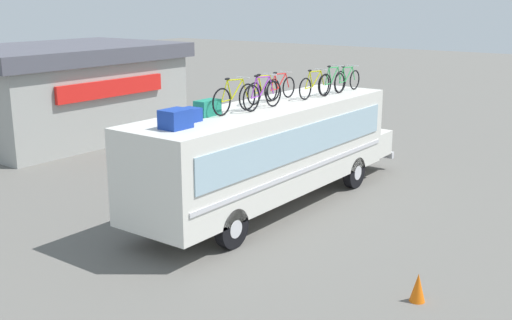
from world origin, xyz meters
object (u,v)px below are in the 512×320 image
rooftop_bicycle_4 (280,88)px  rooftop_bicycle_6 (333,82)px  luggage_bag_3 (207,108)px  rooftop_bicycle_1 (235,98)px  luggage_bag_1 (176,119)px  rooftop_bicycle_2 (263,95)px  rooftop_bicycle_5 (315,86)px  rooftop_bicycle_7 (347,80)px  traffic_cone (418,287)px  luggage_bag_2 (189,115)px  rooftop_bicycle_3 (264,90)px  bus (272,148)px

rooftop_bicycle_4 → rooftop_bicycle_6: 2.01m
luggage_bag_3 → rooftop_bicycle_1: 0.83m
luggage_bag_1 → rooftop_bicycle_2: rooftop_bicycle_2 is taller
luggage_bag_1 → rooftop_bicycle_4: 5.11m
rooftop_bicycle_5 → rooftop_bicycle_7: rooftop_bicycle_5 is taller
rooftop_bicycle_1 → rooftop_bicycle_5: size_ratio=1.04×
rooftop_bicycle_5 → traffic_cone: rooftop_bicycle_5 is taller
rooftop_bicycle_2 → rooftop_bicycle_7: rooftop_bicycle_2 is taller
luggage_bag_2 → rooftop_bicycle_6: (6.12, -0.59, 0.22)m
rooftop_bicycle_4 → rooftop_bicycle_2: bearing=-160.8°
rooftop_bicycle_3 → rooftop_bicycle_4: rooftop_bicycle_3 is taller
rooftop_bicycle_1 → rooftop_bicycle_7: (5.39, -0.45, -0.04)m
luggage_bag_1 → rooftop_bicycle_5: bearing=-1.4°
bus → rooftop_bicycle_6: bearing=-8.2°
luggage_bag_1 → rooftop_bicycle_3: rooftop_bicycle_3 is taller
bus → rooftop_bicycle_1: size_ratio=6.10×
luggage_bag_2 → rooftop_bicycle_2: 2.60m
bus → traffic_cone: (-3.23, -5.97, -1.48)m
bus → luggage_bag_3: bearing=171.6°
rooftop_bicycle_3 → rooftop_bicycle_7: size_ratio=0.95×
luggage_bag_2 → rooftop_bicycle_5: 5.22m
rooftop_bicycle_6 → traffic_cone: bearing=-137.2°
luggage_bag_1 → rooftop_bicycle_1: size_ratio=0.37×
rooftop_bicycle_5 → rooftop_bicycle_6: size_ratio=1.06×
bus → luggage_bag_1: luggage_bag_1 is taller
traffic_cone → bus: bearing=61.6°
traffic_cone → rooftop_bicycle_4: bearing=56.8°
rooftop_bicycle_5 → bus: bearing=171.2°
rooftop_bicycle_5 → rooftop_bicycle_4: bearing=144.6°
rooftop_bicycle_4 → rooftop_bicycle_6: size_ratio=0.96×
rooftop_bicycle_4 → rooftop_bicycle_7: size_ratio=0.94×
luggage_bag_2 → rooftop_bicycle_7: bearing=-5.0°
rooftop_bicycle_4 → rooftop_bicycle_6: (1.86, -0.78, 0.03)m
luggage_bag_2 → rooftop_bicycle_1: size_ratio=0.28×
rooftop_bicycle_6 → bus: bearing=171.8°
luggage_bag_2 → rooftop_bicycle_6: bearing=-5.5°
rooftop_bicycle_4 → rooftop_bicycle_3: bearing=178.5°
luggage_bag_2 → traffic_cone: bearing=-89.0°
rooftop_bicycle_2 → rooftop_bicycle_7: bearing=-2.7°
luggage_bag_1 → luggage_bag_3: (1.72, 0.50, -0.02)m
luggage_bag_3 → traffic_cone: (-0.78, -6.33, -2.98)m
rooftop_bicycle_4 → rooftop_bicycle_5: bearing=-35.4°
luggage_bag_2 → rooftop_bicycle_3: (3.47, 0.21, 0.20)m
bus → rooftop_bicycle_1: bearing=179.0°
luggage_bag_3 → traffic_cone: size_ratio=1.14×
bus → rooftop_bicycle_5: bearing=-8.8°
rooftop_bicycle_2 → rooftop_bicycle_6: rooftop_bicycle_2 is taller
luggage_bag_2 → rooftop_bicycle_7: size_ratio=0.30×
rooftop_bicycle_1 → rooftop_bicycle_5: 3.58m
rooftop_bicycle_2 → traffic_cone: size_ratio=2.88×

